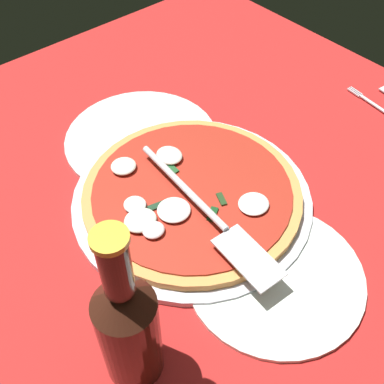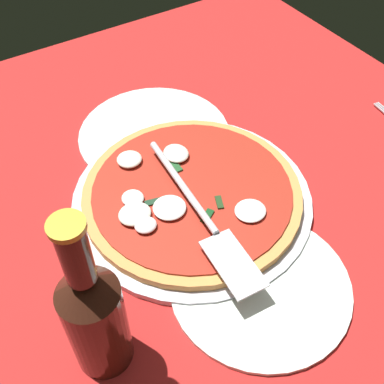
{
  "view_description": "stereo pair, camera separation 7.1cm",
  "coord_description": "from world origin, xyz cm",
  "px_view_note": "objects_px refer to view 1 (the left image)",
  "views": [
    {
      "loc": [
        33.62,
        -28.32,
        55.47
      ],
      "look_at": [
        -2.62,
        3.05,
        2.49
      ],
      "focal_mm": 44.86,
      "sensor_mm": 36.0,
      "label": 1
    },
    {
      "loc": [
        37.88,
        -22.59,
        55.47
      ],
      "look_at": [
        -2.62,
        3.05,
        2.49
      ],
      "focal_mm": 44.86,
      "sensor_mm": 36.0,
      "label": 2
    }
  ],
  "objects_px": {
    "pizza_server": "(209,212)",
    "beer_bottle": "(128,326)",
    "dinner_plate_left": "(141,139)",
    "pizza": "(190,193)",
    "dinner_plate_right": "(275,276)"
  },
  "relations": [
    {
      "from": "dinner_plate_right",
      "to": "beer_bottle",
      "type": "bearing_deg",
      "value": -97.22
    },
    {
      "from": "dinner_plate_left",
      "to": "pizza_server",
      "type": "bearing_deg",
      "value": -11.75
    },
    {
      "from": "pizza_server",
      "to": "beer_bottle",
      "type": "relative_size",
      "value": 1.19
    },
    {
      "from": "dinner_plate_left",
      "to": "pizza_server",
      "type": "xyz_separation_m",
      "value": [
        0.22,
        -0.05,
        0.04
      ]
    },
    {
      "from": "beer_bottle",
      "to": "pizza",
      "type": "bearing_deg",
      "value": 124.87
    },
    {
      "from": "dinner_plate_left",
      "to": "dinner_plate_right",
      "type": "distance_m",
      "value": 0.34
    },
    {
      "from": "pizza_server",
      "to": "beer_bottle",
      "type": "xyz_separation_m",
      "value": [
        0.09,
        -0.19,
        0.05
      ]
    },
    {
      "from": "dinner_plate_left",
      "to": "pizza",
      "type": "relative_size",
      "value": 0.79
    },
    {
      "from": "pizza",
      "to": "beer_bottle",
      "type": "distance_m",
      "value": 0.27
    },
    {
      "from": "pizza",
      "to": "beer_bottle",
      "type": "relative_size",
      "value": 1.32
    },
    {
      "from": "dinner_plate_right",
      "to": "pizza",
      "type": "distance_m",
      "value": 0.17
    },
    {
      "from": "pizza",
      "to": "beer_bottle",
      "type": "height_order",
      "value": "beer_bottle"
    },
    {
      "from": "pizza_server",
      "to": "beer_bottle",
      "type": "height_order",
      "value": "beer_bottle"
    },
    {
      "from": "pizza",
      "to": "pizza_server",
      "type": "relative_size",
      "value": 1.1
    },
    {
      "from": "dinner_plate_right",
      "to": "beer_bottle",
      "type": "relative_size",
      "value": 0.96
    }
  ]
}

